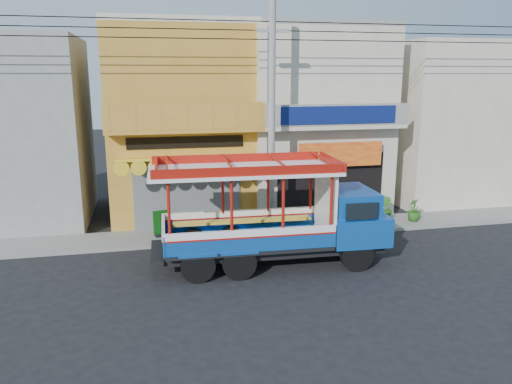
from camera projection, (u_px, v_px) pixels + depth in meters
ground at (325, 267)px, 16.21m from camera, size 90.00×90.00×0.00m
sidewalk at (291, 229)px, 20.00m from camera, size 30.00×2.00×0.12m
shophouse_left at (180, 121)px, 21.99m from camera, size 6.00×7.50×8.24m
shophouse_right at (309, 118)px, 23.25m from camera, size 6.00×6.75×8.24m
party_pilaster at (262, 129)px, 19.69m from camera, size 0.35×0.30×8.00m
filler_building_left at (10, 132)px, 20.64m from camera, size 6.00×6.00×7.60m
filler_building_right at (443, 122)px, 24.82m from camera, size 6.00×6.00×7.60m
utility_pole at (276, 105)px, 18.01m from camera, size 28.00×0.26×9.00m
songthaew_truck at (288, 214)px, 16.16m from camera, size 7.63×2.76×3.52m
green_sign at (162, 225)px, 18.88m from camera, size 0.65×0.42×1.00m
potted_plant_a at (341, 214)px, 20.43m from camera, size 1.02×1.02×0.86m
potted_plant_b at (386, 209)px, 20.95m from camera, size 0.63×0.68×0.99m
potted_plant_c at (414, 210)px, 20.83m from camera, size 0.73×0.73×0.97m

